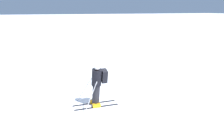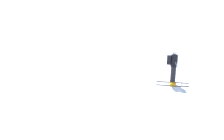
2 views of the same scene
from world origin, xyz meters
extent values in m
plane|color=white|center=(0.00, 0.00, 0.00)|extent=(300.00, 300.00, 0.00)
cube|color=black|center=(-0.01, 0.01, 0.01)|extent=(0.15, 1.61, 0.01)
cube|color=black|center=(0.35, -0.01, 0.01)|extent=(0.15, 1.61, 0.01)
cube|color=orange|center=(-0.01, 0.01, 0.07)|extent=(0.15, 0.28, 0.12)
cube|color=orange|center=(0.35, -0.01, 0.07)|extent=(0.15, 0.28, 0.12)
cylinder|color=black|center=(0.29, 0.00, 0.49)|extent=(0.44, 0.28, 0.79)
cylinder|color=black|center=(0.44, -0.01, 1.15)|extent=(0.48, 0.36, 0.65)
sphere|color=tan|center=(0.54, -0.01, 1.54)|extent=(0.26, 0.22, 0.26)
sphere|color=silver|center=(0.54, -0.01, 1.56)|extent=(0.30, 0.26, 0.30)
cube|color=black|center=(0.46, 0.25, 1.18)|extent=(0.38, 0.19, 0.49)
cylinder|color=#B7B7BC|center=(-0.13, -0.29, 0.59)|extent=(0.73, 0.51, 1.18)
cylinder|color=#B7B7BC|center=(0.71, -0.32, 0.53)|extent=(0.16, 0.53, 1.08)
camera|label=1|loc=(7.19, -2.05, 3.37)|focal=35.00mm
camera|label=2|loc=(-13.73, 1.71, 7.21)|focal=50.00mm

